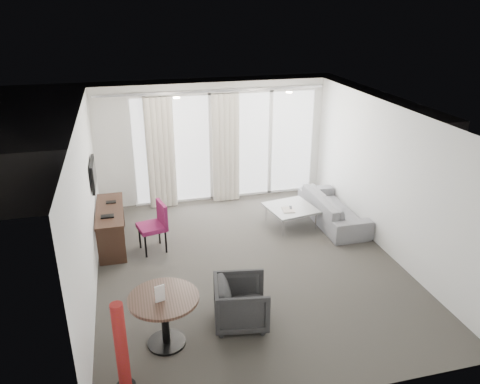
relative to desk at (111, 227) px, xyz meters
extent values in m
cube|color=#3A3731|center=(2.24, -1.29, -0.36)|extent=(5.00, 6.00, 0.00)
cube|color=white|center=(2.24, -1.29, 2.24)|extent=(5.00, 6.00, 0.00)
cube|color=silver|center=(-0.26, -1.29, 0.94)|extent=(0.00, 6.00, 2.60)
cube|color=silver|center=(4.74, -1.29, 0.94)|extent=(0.00, 6.00, 2.60)
cube|color=silver|center=(2.24, -4.29, 0.94)|extent=(5.00, 0.00, 2.60)
cylinder|color=#FFE0B2|center=(1.34, 0.31, 2.23)|extent=(0.12, 0.12, 0.02)
cylinder|color=#FFE0B2|center=(3.44, 0.31, 2.23)|extent=(0.12, 0.12, 0.02)
cylinder|color=maroon|center=(0.13, -3.56, 0.22)|extent=(0.24, 0.24, 1.16)
imported|color=#282828|center=(1.73, -2.77, -0.02)|extent=(0.85, 0.83, 0.67)
imported|color=slate|center=(4.34, -0.10, -0.07)|extent=(0.77, 1.97, 0.58)
cube|color=#4D4D50|center=(2.54, 3.21, -0.42)|extent=(5.60, 3.00, 0.12)
camera|label=1|loc=(0.39, -7.96, 3.85)|focal=35.00mm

